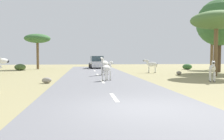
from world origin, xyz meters
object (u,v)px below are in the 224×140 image
Objects in this scene: zebra_2 at (151,64)px; bush_1 at (20,67)px; tree_5 at (212,35)px; rock_1 at (47,80)px; car_0 at (97,63)px; rock_0 at (179,73)px; zebra_4 at (107,69)px; tree_3 at (37,39)px; tree_1 at (216,21)px; bush_3 at (187,67)px; zebra_0 at (104,64)px; zebra_3 at (212,69)px; tree_6 at (220,23)px.

bush_1 is at bearing 90.14° from zebra_2.
tree_5 is 8.68× the size of rock_1.
car_0 is 14.53m from rock_0.
tree_3 is (-7.84, 16.85, 3.22)m from zebra_4.
tree_1 is 9.24× the size of rock_1.
bush_3 is at bearing -9.56° from tree_3.
zebra_3 is (6.72, -6.17, -0.16)m from zebra_0.
bush_3 is at bearing -0.88° from bush_1.
tree_5 is 5.33m from bush_3.
tree_3 is at bearing 142.01° from tree_1.
bush_1 is at bearing 179.12° from bush_3.
tree_1 reaches higher than bush_1.
bush_3 is (-3.31, 0.11, -4.18)m from tree_5.
zebra_3 is at bearing -123.35° from tree_6.
zebra_3 is 0.19× the size of tree_6.
zebra_3 is at bearing 26.64° from zebra_4.
tree_6 is at bearing 26.95° from rock_0.
tree_1 is at bearing 16.22° from rock_1.
tree_3 is at bearing 151.20° from zebra_4.
tree_1 reaches higher than bush_3.
zebra_0 is 13.78m from tree_6.
zebra_2 is 0.31× the size of tree_3.
zebra_2 reaches higher than bush_1.
tree_5 reaches higher than car_0.
tree_3 is 0.61× the size of tree_6.
zebra_2 is 16.24m from tree_3.
zebra_2 is 0.26× the size of tree_1.
rock_0 is at bearing -27.99° from bush_1.
rock_0 is 0.79× the size of rock_1.
car_0 reaches higher than zebra_3.
zebra_3 is 6.44m from tree_1.
rock_1 is at bearing -137.77° from bush_3.
bush_3 is (11.69, -4.21, -0.48)m from car_0.
car_0 is 7.38× the size of rock_1.
car_0 is 19.01m from rock_1.
tree_6 reaches higher than bush_1.
tree_1 is 1.06× the size of tree_5.
bush_1 is at bearing 165.23° from tree_6.
tree_3 is at bearing 102.55° from rock_1.
zebra_3 is 0.33× the size of car_0.
car_0 reaches higher than bush_3.
tree_1 is at bearing -96.94° from zebra_3.
rock_1 is (-19.10, -14.22, -4.37)m from tree_5.
zebra_0 reaches higher than zebra_4.
tree_1 is 11.64m from tree_5.
tree_3 is at bearing 78.00° from zebra_2.
zebra_0 is at bearing 54.42° from rock_1.
tree_1 reaches higher than tree_3.
tree_6 is 8.28m from rock_0.
zebra_4 is 1.11× the size of bush_3.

